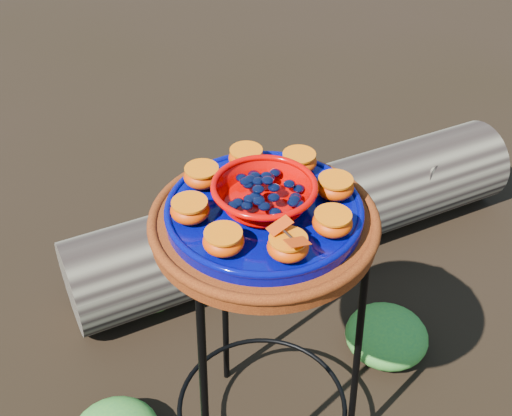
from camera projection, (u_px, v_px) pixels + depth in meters
name	position (u px, v px, depth m)	size (l,w,h in m)	color
plant_stand	(263.00, 352.00, 1.41)	(0.44, 0.44, 0.70)	black
terracotta_saucer	(264.00, 224.00, 1.19)	(0.42, 0.42, 0.03)	#3D0E05
cobalt_plate	(264.00, 212.00, 1.17)	(0.36, 0.36, 0.02)	#04003C
red_bowl	(264.00, 196.00, 1.14)	(0.18, 0.18, 0.05)	#C00200
glass_gems	(264.00, 179.00, 1.12)	(0.14, 0.14, 0.02)	black
orange_half_0	(288.00, 247.00, 1.05)	(0.07, 0.07, 0.04)	#D43A00
orange_half_1	(332.00, 223.00, 1.09)	(0.07, 0.07, 0.04)	#D43A00
orange_half_2	(335.00, 187.00, 1.17)	(0.07, 0.07, 0.04)	#D43A00
orange_half_3	(299.00, 162.00, 1.24)	(0.07, 0.07, 0.04)	#D43A00
orange_half_4	(246.00, 158.00, 1.25)	(0.07, 0.07, 0.04)	#D43A00
orange_half_5	(202.00, 176.00, 1.20)	(0.07, 0.07, 0.04)	#D43A00
orange_half_6	(190.00, 210.00, 1.12)	(0.07, 0.07, 0.04)	#D43A00
orange_half_7	(224.00, 241.00, 1.06)	(0.07, 0.07, 0.04)	#D43A00
butterfly	(288.00, 234.00, 1.03)	(0.09, 0.06, 0.02)	#BC3005
driftwood_log	(301.00, 216.00, 2.11)	(1.53, 0.40, 0.29)	black
foliage_right	(387.00, 335.00, 1.83)	(0.24, 0.24, 0.12)	#296C2A
foliage_back	(145.00, 275.00, 1.99)	(0.29, 0.29, 0.15)	#296C2A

